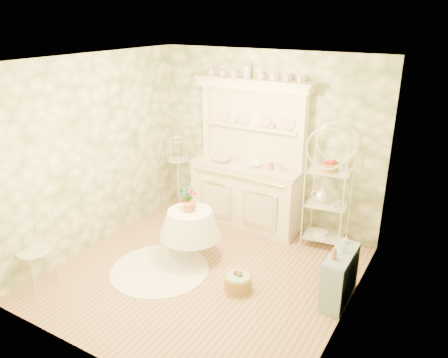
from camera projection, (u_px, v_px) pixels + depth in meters
The scene contains 22 objects.
floor at pixel (205, 273), 5.71m from camera, with size 3.60×3.60×0.00m, color tan.
ceiling at pixel (201, 60), 4.75m from camera, with size 3.60×3.60×0.00m, color white.
wall_left at pixel (95, 153), 6.09m from camera, with size 3.60×3.60×0.00m, color #F5E4C0.
wall_right at pixel (353, 208), 4.38m from camera, with size 3.60×3.60×0.00m, color #F5E4C0.
wall_back at pixel (267, 141), 6.68m from camera, with size 3.60×3.60×0.00m, color #F5E4C0.
wall_front at pixel (89, 239), 3.78m from camera, with size 3.60×3.60×0.00m, color #F5E4C0.
kitchen_dresser at pixel (247, 156), 6.62m from camera, with size 1.87×0.61×2.29m, color white.
bakers_rack at pixel (328, 185), 6.07m from camera, with size 0.58×0.42×1.88m, color white.
side_shelf at pixel (340, 278), 5.10m from camera, with size 0.25×0.67×0.57m, color #89A2BA.
round_table at pixel (190, 232), 5.93m from camera, with size 0.73×0.73×0.79m, color white.
cafe_chair at pixel (34, 251), 5.35m from camera, with size 0.42×0.42×0.92m, color white.
birdcage_stand at pixel (178, 172), 7.29m from camera, with size 0.32×0.32×1.38m, color white.
floor_basket at pixel (238, 281), 5.33m from camera, with size 0.37×0.37×0.24m, color #A28341.
lace_rug at pixel (160, 269), 5.78m from camera, with size 1.30×1.30×0.01m, color white.
bowl_floral at pixel (222, 161), 6.80m from camera, with size 0.29×0.29×0.07m, color white.
bowl_white at pixel (254, 166), 6.58m from camera, with size 0.22×0.22×0.07m, color white.
cup_left at pixel (233, 121), 6.75m from camera, with size 0.12×0.12×0.09m, color white.
cup_right at pixel (271, 127), 6.43m from camera, with size 0.09×0.09×0.09m, color white.
potted_geranium at pixel (188, 200), 5.81m from camera, with size 0.18×0.12×0.33m, color #3F7238.
bottle_amber at pixel (334, 254), 4.84m from camera, with size 0.06×0.06×0.16m, color #AB552D.
bottle_blue at pixel (345, 249), 4.99m from camera, with size 0.05×0.05×0.10m, color #86BBD2.
bottle_glass at pixel (346, 240), 5.21m from camera, with size 0.07×0.07×0.09m, color silver.
Camera 1 is at (2.71, -4.09, 3.19)m, focal length 35.00 mm.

